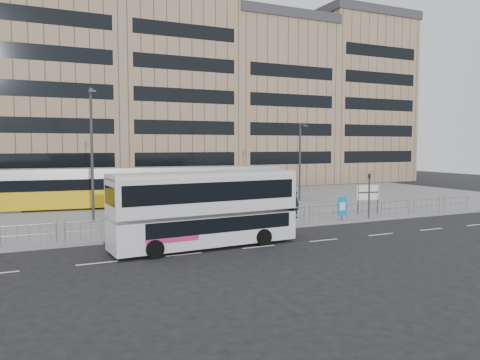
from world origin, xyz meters
name	(u,v)px	position (x,y,z in m)	size (l,w,h in m)	color
ground	(258,231)	(0.00, 0.00, 0.00)	(120.00, 120.00, 0.00)	black
plaza	(194,206)	(0.00, 12.00, 0.07)	(64.00, 24.00, 0.15)	gray
kerb	(258,230)	(0.00, 0.05, 0.07)	(64.00, 0.25, 0.17)	gray
building_row	(147,84)	(1.55, 34.27, 12.91)	(70.40, 18.40, 31.20)	brown
pedestrian_barrier	(283,212)	(2.00, 0.50, 0.98)	(32.07, 0.07, 1.10)	gray
road_markings	(308,242)	(1.00, -4.00, 0.01)	(62.00, 0.12, 0.01)	white
double_decker_bus	(205,207)	(-4.47, -2.89, 2.08)	(9.75, 2.94, 3.85)	silver
tram	(120,187)	(-5.75, 13.71, 1.76)	(27.37, 5.50, 3.21)	#D7A30B
station_sign	(368,194)	(10.26, 2.24, 1.62)	(1.84, 0.32, 2.12)	#2D2D30
ad_panel	(342,207)	(6.53, 0.40, 1.09)	(0.85, 0.21, 1.60)	#2D2D30
pedestrian	(295,204)	(4.28, 2.73, 1.09)	(0.69, 0.45, 1.88)	black
traffic_light_west	(230,197)	(-1.65, 0.50, 2.12)	(0.21, 0.23, 3.10)	#2D2D30
traffic_light_east	(369,190)	(8.88, 0.50, 2.12)	(0.19, 0.22, 3.10)	#2D2D30
lamp_post_west	(92,150)	(-8.77, 6.79, 4.92)	(0.45, 1.04, 8.78)	#2D2D30
lamp_post_east	(300,158)	(9.71, 10.83, 4.04)	(0.45, 1.04, 7.05)	#2D2D30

